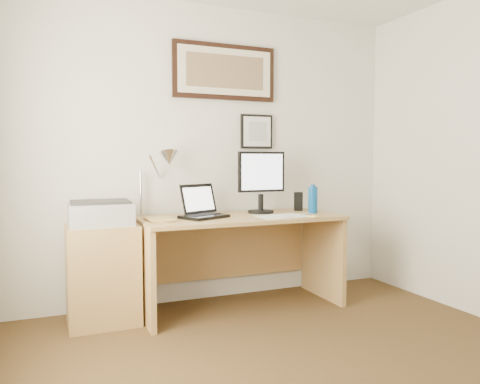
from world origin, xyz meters
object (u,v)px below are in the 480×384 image
side_cabinet (103,274)px  lcd_monitor (261,179)px  book (148,220)px  desk (236,243)px  laptop (202,210)px  printer (101,213)px  water_bottle (313,200)px

side_cabinet → lcd_monitor: size_ratio=1.40×
side_cabinet → book: bearing=-14.3°
lcd_monitor → side_cabinet: bearing=-176.5°
book → desk: size_ratio=0.15×
side_cabinet → book: 0.51m
laptop → lcd_monitor: (0.56, 0.09, 0.23)m
printer → book: bearing=-11.2°
lcd_monitor → printer: (-1.33, -0.10, -0.22)m
desk → lcd_monitor: bearing=10.4°
book → printer: (-0.33, 0.06, 0.06)m
book → lcd_monitor: bearing=9.2°
book → printer: 0.34m
book → laptop: 0.45m
lcd_monitor → water_bottle: bearing=-23.5°
water_bottle → lcd_monitor: (-0.40, 0.17, 0.18)m
water_bottle → lcd_monitor: 0.47m
side_cabinet → book: size_ratio=2.98×
book → laptop: bearing=9.5°
printer → side_cabinet: bearing=58.8°
water_bottle → book: size_ratio=0.91×
water_bottle → book: (-1.40, 0.01, -0.10)m
water_bottle → printer: (-1.73, 0.08, -0.04)m
laptop → printer: 0.77m
water_bottle → printer: 1.73m
side_cabinet → printer: 0.45m
side_cabinet → water_bottle: bearing=-3.1°
side_cabinet → lcd_monitor: 1.48m
desk → printer: (-1.08, -0.05, 0.30)m
water_bottle → printer: bearing=177.4°
desk → water_bottle: bearing=-11.3°
water_bottle → laptop: bearing=174.8°
book → water_bottle: bearing=-0.5°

